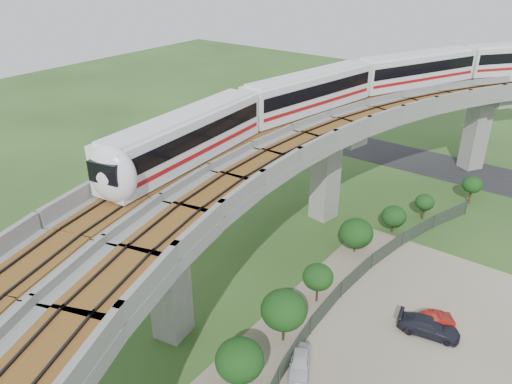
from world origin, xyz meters
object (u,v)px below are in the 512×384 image
car_white (300,362)px  car_dark (429,326)px  car_red (428,321)px  metro_train (378,85)px

car_white → car_dark: size_ratio=0.78×
car_white → car_red: car_red is taller
metro_train → car_dark: metro_train is taller
metro_train → car_white: size_ratio=17.91×
car_red → car_dark: car_dark is taller
car_red → car_dark: 0.58m
metro_train → car_red: metro_train is taller
car_red → car_dark: size_ratio=0.84×
car_white → car_red: size_ratio=0.93×
car_white → car_red: (5.20, 8.65, 0.02)m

